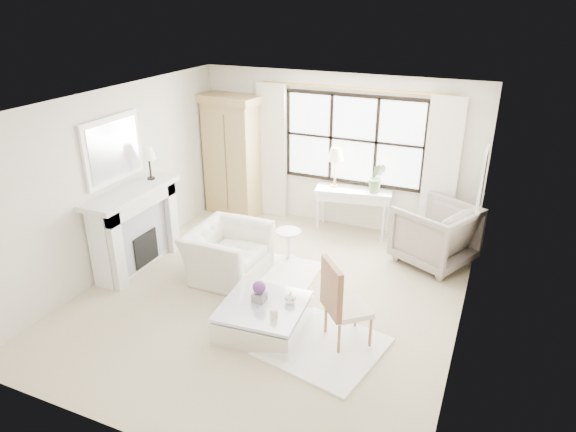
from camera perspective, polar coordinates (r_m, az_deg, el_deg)
name	(u,v)px	position (r m, az deg, el deg)	size (l,w,h in m)	color
floor	(270,296)	(7.27, -1.98, -8.90)	(5.50, 5.50, 0.00)	#C4B391
ceiling	(267,103)	(6.25, -2.33, 12.46)	(5.50, 5.50, 0.00)	silver
wall_back	(336,152)	(9.06, 5.41, 7.13)	(5.00, 5.00, 0.00)	white
wall_front	(129,323)	(4.62, -17.24, -11.25)	(5.00, 5.00, 0.00)	beige
wall_left	(116,181)	(7.98, -18.60, 3.67)	(5.50, 5.50, 0.00)	beige
wall_right	(471,242)	(6.09, 19.65, -2.72)	(5.50, 5.50, 0.00)	beige
window_pane	(353,140)	(8.89, 7.28, 8.40)	(2.40, 0.02, 1.50)	white
window_frame	(353,140)	(8.88, 7.26, 8.38)	(2.50, 0.04, 1.50)	black
curtain_rod	(355,88)	(8.65, 7.47, 13.87)	(0.04, 0.04, 3.30)	#BE9042
curtain_left	(272,152)	(9.43, -1.80, 7.16)	(0.55, 0.10, 2.47)	silver
curtain_right	(441,173)	(8.64, 16.59, 4.61)	(0.55, 0.10, 2.47)	white
fireplace	(134,227)	(8.10, -16.76, -1.19)	(0.58, 1.66, 1.26)	silver
mirror_frame	(113,149)	(7.82, -18.90, 7.02)	(0.05, 1.15, 0.95)	white
mirror_glass	(114,150)	(7.80, -18.73, 7.00)	(0.02, 1.00, 0.80)	silver
art_frame	(483,178)	(7.60, 20.82, 3.97)	(0.04, 0.62, 0.82)	silver
art_canvas	(481,178)	(7.60, 20.67, 3.99)	(0.01, 0.52, 0.72)	beige
mantel_lamp	(148,155)	(8.08, -15.24, 6.61)	(0.22, 0.22, 0.51)	black
armoire	(234,154)	(9.64, -6.04, 6.83)	(1.21, 0.85, 2.24)	tan
console_table	(353,211)	(9.04, 7.19, 0.60)	(1.36, 0.67, 0.80)	white
console_lamp	(336,155)	(8.82, 5.30, 6.73)	(0.28, 0.28, 0.69)	#BC8E41
orchid_plant	(377,178)	(8.70, 9.84, 4.22)	(0.29, 0.24, 0.53)	#617950
side_table	(288,241)	(8.04, 0.04, -2.79)	(0.40, 0.40, 0.51)	silver
rug_left	(267,270)	(7.87, -2.38, -6.07)	(1.52, 1.07, 0.03)	white
rug_right	(310,341)	(6.43, 2.50, -13.68)	(1.66, 1.24, 0.03)	white
club_armchair	(228,253)	(7.64, -6.73, -4.08)	(1.16, 1.01, 0.75)	silver
wingback_chair	(435,234)	(8.23, 16.02, -1.96)	(1.03, 1.06, 0.96)	gray
french_chair	(346,320)	(6.30, 6.45, -11.37)	(0.68, 0.68, 1.08)	#9B6541
coffee_table	(263,318)	(6.52, -2.77, -11.24)	(1.08, 1.08, 0.38)	white
planter_box	(259,297)	(6.45, -3.20, -8.98)	(0.15, 0.15, 0.11)	slate
planter_flowers	(259,287)	(6.38, -3.22, -7.92)	(0.17, 0.17, 0.17)	#5A2C6F
pillar_candle	(274,313)	(6.15, -1.59, -10.74)	(0.09, 0.09, 0.12)	silver
coffee_vase	(290,297)	(6.39, 0.28, -9.04)	(0.15, 0.15, 0.16)	white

